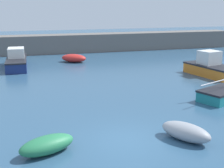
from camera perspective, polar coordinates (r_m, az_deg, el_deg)
ground_plane at (r=13.85m, az=2.85°, el=-10.75°), size 120.00×120.00×0.20m
harbor_breakwater at (r=38.52m, az=-10.06°, el=7.24°), size 45.93×2.57×2.19m
dinghy_near_pier at (r=12.88m, az=-11.79°, el=-10.84°), size 2.53×1.81×0.72m
rowboat_white_midwater at (r=32.12m, az=-7.00°, el=4.71°), size 2.92×2.60×0.82m
cabin_cruiser_white at (r=30.28m, az=-17.05°, el=4.09°), size 1.92×5.71×1.83m
fishing_dinghy_green at (r=14.12m, az=13.33°, el=-8.50°), size 2.07×2.56×0.76m
motorboat_with_cabin at (r=27.16m, az=17.61°, el=2.92°), size 3.05×4.92×2.03m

